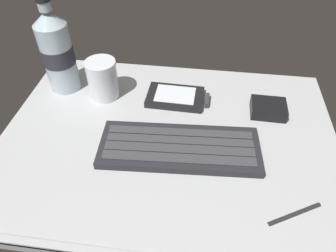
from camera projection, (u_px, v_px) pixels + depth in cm
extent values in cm
cube|color=#B7BABC|center=(168.00, 141.00, 60.48)|extent=(64.00, 48.00, 2.00)
cube|color=#232328|center=(179.00, 148.00, 56.95)|extent=(29.65, 12.85, 1.40)
cube|color=#3D3D42|center=(180.00, 131.00, 58.73)|extent=(26.75, 3.72, 0.30)
cube|color=#3D3D42|center=(180.00, 140.00, 57.15)|extent=(26.75, 3.72, 0.30)
cube|color=#3D3D42|center=(179.00, 149.00, 55.57)|extent=(26.75, 3.72, 0.30)
cube|color=#3D3D42|center=(179.00, 158.00, 53.99)|extent=(26.75, 3.72, 0.30)
cube|color=black|center=(177.00, 97.00, 67.47)|extent=(12.21, 7.94, 1.40)
cube|color=silver|center=(177.00, 95.00, 66.95)|extent=(8.57, 6.17, 0.10)
cube|color=#333338|center=(207.00, 100.00, 66.72)|extent=(0.91, 3.82, 1.12)
cylinder|color=silver|center=(103.00, 79.00, 66.20)|extent=(6.40, 6.40, 8.50)
cylinder|color=yellow|center=(103.00, 83.00, 66.89)|extent=(5.50, 5.50, 6.12)
cylinder|color=silver|center=(59.00, 58.00, 66.20)|extent=(6.60, 6.60, 15.00)
cone|color=silver|center=(48.00, 18.00, 60.03)|extent=(6.60, 6.60, 2.80)
cylinder|color=silver|center=(44.00, 6.00, 58.43)|extent=(2.51, 2.51, 1.80)
cylinder|color=#2D2D38|center=(58.00, 55.00, 65.68)|extent=(6.73, 6.73, 3.80)
cube|color=black|center=(268.00, 109.00, 64.02)|extent=(7.10, 5.73, 2.40)
cylinder|color=#26262B|center=(295.00, 213.00, 47.71)|extent=(8.66, 5.20, 0.70)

